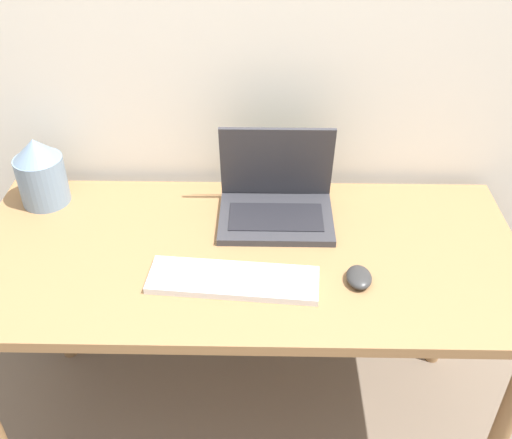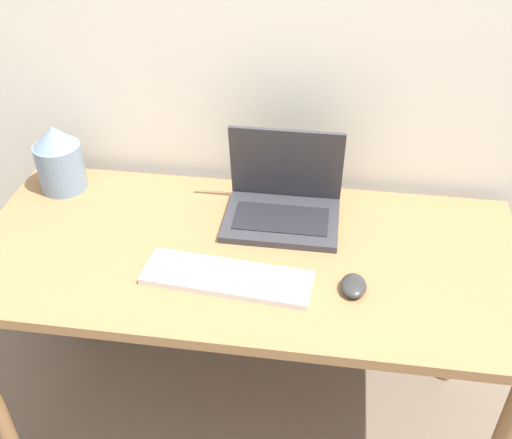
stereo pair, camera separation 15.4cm
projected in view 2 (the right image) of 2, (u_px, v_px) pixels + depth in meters
The scene contains 6 objects.
wall_back at pixel (267, 12), 1.62m from camera, with size 6.00×0.05×2.50m.
desk at pixel (246, 274), 1.65m from camera, with size 1.48×0.67×0.74m.
laptop at pixel (283, 200), 1.70m from camera, with size 0.32×0.24×0.26m.
keyboard at pixel (227, 278), 1.50m from camera, with size 0.43×0.16×0.02m.
mouse at pixel (354, 286), 1.47m from camera, with size 0.06×0.09×0.03m.
vase at pixel (59, 158), 1.79m from camera, with size 0.14×0.14×0.21m.
Camera 2 is at (0.20, -0.89, 1.76)m, focal length 42.00 mm.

